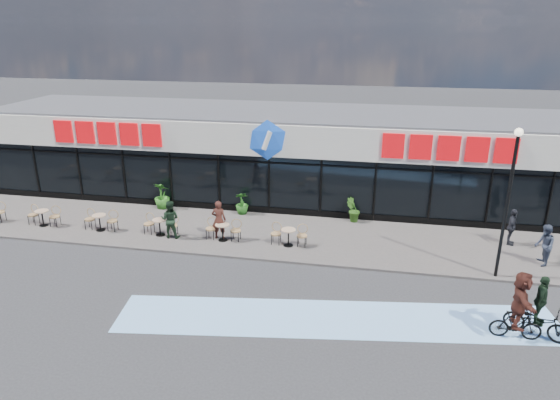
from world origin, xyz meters
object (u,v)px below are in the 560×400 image
potted_plant_mid (242,203)px  patron_left (219,220)px  cyclist_a (519,307)px  cyclist_b (538,315)px  pedestrian_a (544,245)px  lamp_post (509,193)px  potted_plant_right (353,210)px  pedestrian_b (512,227)px  potted_plant_left (162,196)px  patron_right (170,219)px

potted_plant_mid → patron_left: (-0.21, -3.01, 0.31)m
cyclist_a → cyclist_b: 0.77m
pedestrian_a → cyclist_b: cyclist_b is taller
lamp_post → pedestrian_a: (1.92, 1.30, -2.43)m
potted_plant_right → pedestrian_a: (7.39, -3.03, 0.24)m
potted_plant_mid → cyclist_b: size_ratio=0.54×
pedestrian_a → cyclist_a: 5.54m
patron_left → pedestrian_b: bearing=-175.9°
potted_plant_left → pedestrian_b: bearing=-4.6°
potted_plant_right → cyclist_b: (5.88, -7.90, 0.04)m
potted_plant_mid → potted_plant_right: bearing=-0.2°
patron_right → pedestrian_b: bearing=-175.4°
cyclist_b → potted_plant_mid: bearing=144.8°
pedestrian_a → pedestrian_b: bearing=-153.2°
cyclist_b → patron_right: bearing=161.2°
patron_left → cyclist_a: (10.80, -5.15, 0.13)m
potted_plant_mid → pedestrian_b: bearing=-6.2°
lamp_post → pedestrian_a: lamp_post is taller
pedestrian_b → potted_plant_mid: bearing=99.3°
potted_plant_right → patron_left: (-5.55, -2.99, 0.28)m
potted_plant_right → pedestrian_b: pedestrian_b is taller
pedestrian_a → pedestrian_b: size_ratio=1.05×
potted_plant_left → pedestrian_a: size_ratio=0.81×
potted_plant_mid → potted_plant_right: 5.35m
pedestrian_b → potted_plant_right: bearing=94.5°
patron_right → cyclist_a: 13.78m
potted_plant_mid → patron_left: patron_left is taller
potted_plant_mid → pedestrian_b: pedestrian_b is taller
pedestrian_b → potted_plant_left: bearing=100.9°
pedestrian_a → potted_plant_left: bearing=-97.4°
lamp_post → cyclist_a: size_ratio=2.50×
potted_plant_left → pedestrian_b: size_ratio=0.85×
lamp_post → pedestrian_b: lamp_post is taller
lamp_post → patron_left: size_ratio=3.22×
pedestrian_a → patron_right: bearing=-86.2°
patron_left → pedestrian_b: size_ratio=1.09×
patron_right → potted_plant_right: bearing=-160.1°
potted_plant_right → potted_plant_left: bearing=180.0°
pedestrian_b → cyclist_a: size_ratio=0.71×
pedestrian_b → patron_left: bearing=113.5°
potted_plant_left → pedestrian_a: 17.13m
pedestrian_a → cyclist_a: cyclist_a is taller
patron_right → potted_plant_left: bearing=-64.3°
patron_left → cyclist_b: 12.45m
potted_plant_right → cyclist_b: 9.85m
potted_plant_right → lamp_post: bearing=-38.3°
lamp_post → cyclist_b: 4.45m
lamp_post → patron_left: bearing=173.1°
lamp_post → cyclist_a: 4.44m
potted_plant_mid → cyclist_a: cyclist_a is taller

